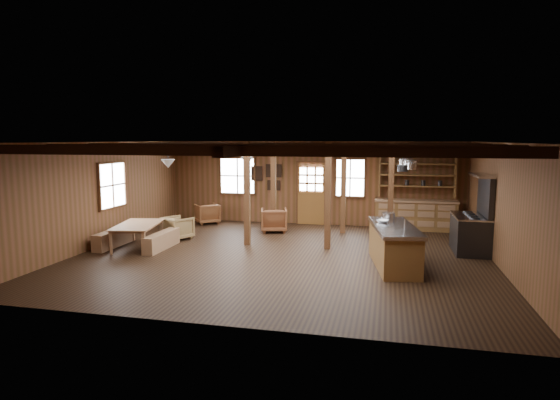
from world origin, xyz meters
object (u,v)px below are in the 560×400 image
armchair_a (207,214)px  armchair_b (274,220)px  kitchen_island (394,246)px  dining_table (139,236)px  commercial_range (472,227)px  armchair_c (178,228)px

armchair_a → armchair_b: (2.57, -0.88, 0.03)m
kitchen_island → dining_table: kitchen_island is taller
commercial_range → armchair_c: bearing=-178.0°
armchair_c → armchair_a: bearing=-59.1°
kitchen_island → armchair_b: bearing=128.3°
armchair_a → armchair_b: 2.72m
dining_table → armchair_a: bearing=-17.9°
dining_table → armchair_a: armchair_a is taller
kitchen_island → armchair_c: bearing=156.1°
dining_table → armchair_a: (0.42, 3.78, 0.02)m
kitchen_island → armchair_a: 7.44m
kitchen_island → commercial_range: (1.96, 1.85, 0.16)m
kitchen_island → dining_table: bearing=167.4°
armchair_c → armchair_b: bearing=-117.0°
armchair_b → dining_table: bearing=29.5°
armchair_a → armchair_c: size_ratio=1.03×
armchair_a → armchair_b: bearing=122.1°
kitchen_island → dining_table: 6.60m
commercial_range → armchair_a: (-8.13, 2.31, -0.30)m
kitchen_island → commercial_range: size_ratio=1.31×
commercial_range → armchair_b: 5.75m
armchair_c → kitchen_island: bearing=-166.5°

